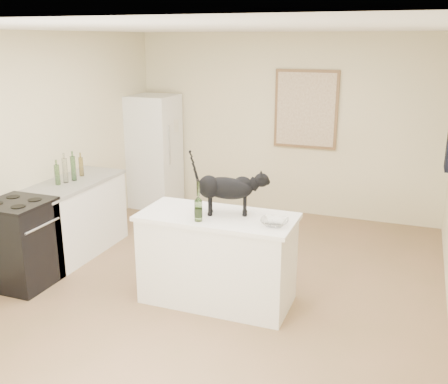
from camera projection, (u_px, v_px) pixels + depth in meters
floor at (216, 289)px, 5.38m from camera, size 5.50×5.50×0.00m
ceiling at (214, 28)px, 4.63m from camera, size 5.50×5.50×0.00m
wall_back at (285, 125)px, 7.47m from camera, size 4.50×0.00×4.50m
wall_front at (9, 295)px, 2.54m from camera, size 4.50×0.00×4.50m
wall_left at (29, 151)px, 5.77m from camera, size 0.00×5.50×5.50m
island_base at (217, 260)px, 5.04m from camera, size 1.44×0.67×0.86m
island_top at (217, 217)px, 4.91m from camera, size 1.50×0.70×0.04m
left_cabinets at (74, 219)px, 6.19m from camera, size 0.60×1.40×0.86m
left_countertop at (71, 183)px, 6.06m from camera, size 0.62×1.44×0.04m
stove at (21, 245)px, 5.37m from camera, size 0.60×0.60×0.90m
fridge at (154, 151)px, 7.90m from camera, size 0.68×0.68×1.70m
artwork_frame at (306, 109)px, 7.27m from camera, size 0.90×0.03×1.10m
artwork_canvas at (306, 110)px, 7.25m from camera, size 0.82×0.00×1.02m
black_cat at (226, 191)px, 4.87m from camera, size 0.69×0.39×0.46m
wine_bottle at (198, 203)px, 4.70m from camera, size 0.07×0.07×0.35m
glass_bowl at (275, 222)px, 4.62m from camera, size 0.28×0.28×0.06m
fridge_paper at (175, 126)px, 7.73m from camera, size 0.03×0.15×0.19m
counter_bottle_cluster at (69, 170)px, 6.03m from camera, size 0.12×0.48×0.29m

